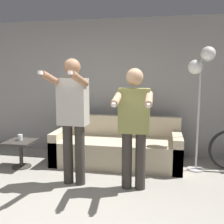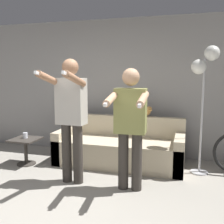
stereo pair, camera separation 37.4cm
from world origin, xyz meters
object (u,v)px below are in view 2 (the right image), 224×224
Objects in this scene: cup at (25,135)px; person_left at (71,112)px; person_right at (130,122)px; couch at (120,149)px; cat at (141,112)px; floor_lamp at (205,70)px; side_table at (26,146)px.

person_left is at bearing -24.83° from cup.
person_right is 16.70× the size of cup.
couch is 22.29× the size of cup.
floor_lamp reaches higher than cat.
cat is 5.28× the size of cup.
floor_lamp reaches higher than cup.
couch is at bearing 16.19° from cup.
floor_lamp is 4.31× the size of side_table.
person_right reaches higher than cup.
person_right is (0.39, -0.98, 0.68)m from couch.
floor_lamp is 20.21× the size of cup.
side_table is (-1.10, 0.49, -0.70)m from person_left.
cat is 0.26× the size of floor_lamp.
cat is (-0.09, 1.30, -0.05)m from person_right.
couch is 1.10× the size of floor_lamp.
side_table is at bearing -171.58° from floor_lamp.
side_table is 0.18m from cup.
cat is (0.76, 1.30, -0.14)m from person_left.
couch is 1.23× the size of person_left.
person_left is 1.08× the size of person_right.
cat is at bearing 23.53° from side_table.
person_right reaches higher than cat.
cup is (-1.59, -0.46, 0.24)m from couch.
person_left is 1.40m from side_table.
cat is at bearing 22.41° from cup.
cat reaches higher than cup.
person_right is 0.83× the size of floor_lamp.
cup is at bearing 158.68° from person_left.
couch is 4.22× the size of cat.
cup is at bearing -163.81° from couch.
side_table is (-1.57, -0.50, 0.06)m from couch.
floor_lamp is (1.04, -0.38, 0.73)m from cat.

